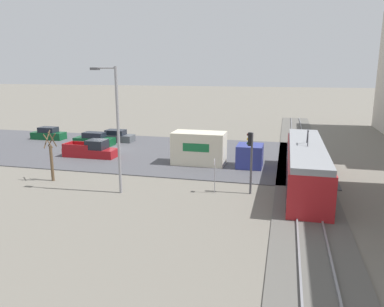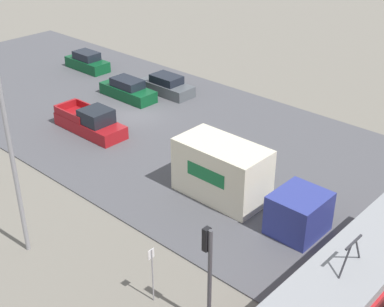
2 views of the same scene
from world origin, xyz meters
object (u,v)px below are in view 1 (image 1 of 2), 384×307
Objects in this scene: pickup_truck at (92,150)px; traffic_light_pole at (250,154)px; sedan_car_2 at (116,137)px; box_truck at (211,150)px; sedan_car_0 at (49,134)px; sedan_car_1 at (94,140)px; no_parking_sign at (215,172)px; street_lamp_near_crossing at (115,123)px; light_rail_tram at (306,165)px; street_tree at (51,158)px.

traffic_light_pole reaches higher than pickup_truck.
box_truck is at bearing 58.29° from sedan_car_2.
box_truck is at bearing -108.86° from sedan_car_0.
sedan_car_0 reaches higher than sedan_car_1.
sedan_car_2 is at bearing -28.99° from sedan_car_1.
box_truck is 24.17m from sedan_car_0.
sedan_car_0 is at bearing 75.29° from sedan_car_1.
box_truck reaches higher than no_parking_sign.
traffic_light_pole reaches higher than sedan_car_2.
sedan_car_1 is (-5.64, -2.73, -0.05)m from pickup_truck.
sedan_car_0 is 0.47× the size of street_lamp_near_crossing.
street_lamp_near_crossing is (5.04, -13.38, 3.55)m from light_rail_tram.
sedan_car_2 is at bearing -154.16° from street_lamp_near_crossing.
traffic_light_pole is 15.92m from street_tree.
light_rail_tram is 33.55m from sedan_car_0.
traffic_light_pole is at bearing 48.66° from sedan_car_2.
no_parking_sign is (7.92, 1.84, 0.08)m from box_truck.
traffic_light_pole is (13.24, 19.62, 2.27)m from sedan_car_1.
sedan_car_1 is at bearing -104.71° from sedan_car_0.
street_tree is at bearing -55.10° from box_truck.
light_rail_tram is 3.53× the size of sedan_car_0.
box_truck is at bearing -110.84° from sedan_car_1.
sedan_car_2 is 0.99× the size of traffic_light_pole.
street_lamp_near_crossing is (1.49, 6.49, 3.32)m from street_tree.
street_lamp_near_crossing is at bearing -27.86° from box_truck.
light_rail_tram is at bearing 126.15° from traffic_light_pole.
sedan_car_1 is 1.05× the size of traffic_light_pole.
sedan_car_0 is 29.30m from no_parking_sign.
light_rail_tram reaches higher than sedan_car_2.
no_parking_sign is at bearing -122.47° from sedan_car_0.
sedan_car_2 is 22.70m from no_parking_sign.
no_parking_sign is (15.73, 24.71, 0.84)m from sedan_car_0.
box_truck reaches higher than sedan_car_2.
light_rail_tram reaches higher than box_truck.
street_tree is at bearing 7.74° from sedan_car_2.
traffic_light_pole is (7.61, 16.89, 2.22)m from pickup_truck.
box_truck is 1.77× the size of sedan_car_1.
traffic_light_pole reaches higher than no_parking_sign.
box_truck is 1.88× the size of sedan_car_2.
sedan_car_2 is 1.09× the size of street_tree.
no_parking_sign is (13.73, 17.13, 0.86)m from sedan_car_1.
street_lamp_near_crossing is 3.51× the size of no_parking_sign.
sedan_car_2 is (-0.71, 9.08, -0.05)m from sedan_car_0.
box_truck is 11.41m from street_lamp_near_crossing.
light_rail_tram is 25.79m from sedan_car_1.
sedan_car_1 is 1.16× the size of street_tree.
sedan_car_2 is (-8.52, -13.79, -0.81)m from box_truck.
pickup_truck is 8.43m from sedan_car_2.
street_tree is (3.55, -19.87, 0.23)m from light_rail_tram.
street_tree is at bearing -102.96° from street_lamp_near_crossing.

